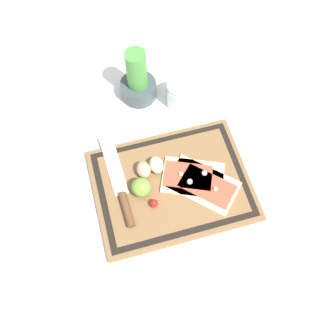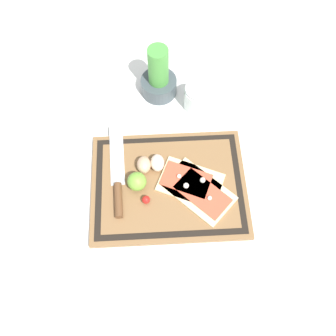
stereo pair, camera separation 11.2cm
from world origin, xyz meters
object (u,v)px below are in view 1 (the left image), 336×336
object	(u,v)px
pizza_slice_far	(192,177)
herb_pot	(138,82)
knife	(122,194)
cherry_tomato_red	(154,203)
egg_brown	(144,170)
lime	(141,189)
pizza_slice_near	(204,185)
egg_pink	(156,165)
sauce_jar	(180,95)

from	to	relation	value
pizza_slice_far	herb_pot	bearing A→B (deg)	102.09
knife	herb_pot	xyz separation A→B (m)	(0.13, 0.34, 0.04)
knife	cherry_tomato_red	bearing A→B (deg)	-33.87
pizza_slice_far	egg_brown	size ratio (longest dim) A/B	3.92
pizza_slice_far	herb_pot	world-z (taller)	herb_pot
lime	knife	bearing A→B (deg)	172.78
pizza_slice_near	herb_pot	xyz separation A→B (m)	(-0.10, 0.37, 0.04)
lime	herb_pot	size ratio (longest dim) A/B	0.29
egg_pink	herb_pot	xyz separation A→B (m)	(0.02, 0.28, 0.03)
pizza_slice_far	cherry_tomato_red	bearing A→B (deg)	-157.19
sauce_jar	cherry_tomato_red	bearing A→B (deg)	-117.36
pizza_slice_near	egg_brown	world-z (taller)	egg_brown
knife	herb_pot	world-z (taller)	herb_pot
knife	egg_pink	xyz separation A→B (m)	(0.11, 0.06, 0.01)
herb_pot	cherry_tomato_red	bearing A→B (deg)	-97.52
lime	cherry_tomato_red	distance (m)	0.05
pizza_slice_far	egg_pink	distance (m)	0.11
sauce_jar	egg_brown	bearing A→B (deg)	-127.51
cherry_tomato_red	herb_pot	distance (m)	0.40
knife	lime	xyz separation A→B (m)	(0.05, -0.01, 0.02)
egg_brown	cherry_tomato_red	distance (m)	0.10
herb_pot	sauce_jar	bearing A→B (deg)	-27.84
pizza_slice_near	sauce_jar	size ratio (longest dim) A/B	2.55
egg_pink	sauce_jar	distance (m)	0.26
egg_brown	cherry_tomato_red	xyz separation A→B (m)	(0.00, -0.10, -0.01)
egg_brown	pizza_slice_near	bearing A→B (deg)	-29.27
egg_brown	sauce_jar	distance (m)	0.29
knife	egg_pink	world-z (taller)	egg_pink
lime	cherry_tomato_red	bearing A→B (deg)	-63.05
cherry_tomato_red	herb_pot	bearing A→B (deg)	82.48
knife	egg_brown	world-z (taller)	egg_brown
pizza_slice_far	lime	world-z (taller)	lime
cherry_tomato_red	herb_pot	size ratio (longest dim) A/B	0.12
pizza_slice_far	egg_pink	xyz separation A→B (m)	(-0.09, 0.06, 0.01)
egg_brown	herb_pot	world-z (taller)	herb_pot
egg_pink	cherry_tomato_red	distance (m)	0.11
pizza_slice_far	cherry_tomato_red	size ratio (longest dim) A/B	8.81
lime	pizza_slice_far	bearing A→B (deg)	2.81
egg_pink	cherry_tomato_red	size ratio (longest dim) A/B	2.24
pizza_slice_near	sauce_jar	bearing A→B (deg)	86.01
pizza_slice_far	knife	world-z (taller)	pizza_slice_far
knife	egg_pink	distance (m)	0.13
egg_brown	egg_pink	size ratio (longest dim) A/B	1.00
egg_pink	herb_pot	bearing A→B (deg)	86.79
cherry_tomato_red	sauce_jar	distance (m)	0.37
egg_brown	knife	bearing A→B (deg)	-145.35
lime	cherry_tomato_red	xyz separation A→B (m)	(0.02, -0.05, -0.02)
lime	sauce_jar	distance (m)	0.35
pizza_slice_near	herb_pot	size ratio (longest dim) A/B	1.17
pizza_slice_near	egg_pink	distance (m)	0.15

